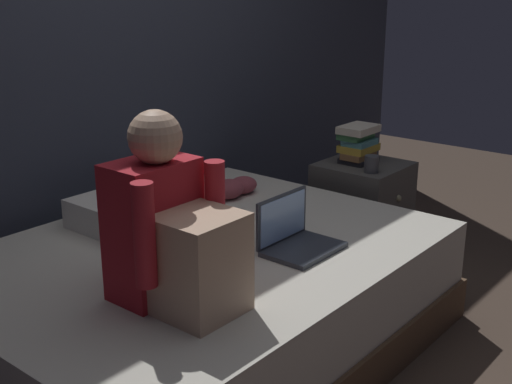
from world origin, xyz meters
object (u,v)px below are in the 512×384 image
Objects in this scene: person_sitting at (172,232)px; book_stack at (358,143)px; bed at (202,299)px; nightstand at (362,211)px; mug at (372,164)px; laptop at (295,236)px; pillow at (138,206)px; clothes_pile at (235,187)px.

person_sitting is 1.73m from book_stack.
person_sitting reaches higher than bed.
person_sitting is (-1.70, -0.27, 0.45)m from nightstand.
book_stack is (1.30, 0.05, 0.43)m from bed.
book_stack is 0.22m from mug.
bed is 1.30m from nightstand.
mug is (-0.13, -0.12, 0.32)m from nightstand.
laptop is (0.23, -0.31, 0.29)m from bed.
laptop is 0.78m from pillow.
laptop is at bearing -77.00° from pillow.
clothes_pile is at bearing 154.26° from nightstand.
nightstand is at bearing 16.36° from laptop.
mug is at bearing -26.90° from pillow.
nightstand is 1.14m from laptop.
laptop is at bearing -119.56° from clothes_pile.
clothes_pile is (1.00, 0.61, -0.20)m from person_sitting.
person_sitting is 0.66m from laptop.
nightstand is 0.81m from clothes_pile.
laptop is (-1.07, -0.31, 0.25)m from nightstand.
book_stack is at bearing 18.44° from laptop.
bed is 8.67× the size of book_stack.
book_stack is at bearing 90.85° from nightstand.
laptop reaches higher than clothes_pile.
pillow is at bearing 168.74° from clothes_pile.
clothes_pile is at bearing 29.67° from bed.
mug reaches higher than bed.
pillow is (-0.18, 0.76, 0.01)m from laptop.
clothes_pile is (0.60, 0.34, 0.28)m from bed.
person_sitting reaches higher than laptop.
laptop is (0.63, -0.05, -0.20)m from person_sitting.
clothes_pile is (0.55, -0.11, -0.02)m from pillow.
bed is 0.69m from person_sitting.
clothes_pile reaches higher than bed.
mug reaches higher than clothes_pile.
book_stack reaches higher than nightstand.
laptop is 0.57× the size of pillow.
bed is at bearing 126.44° from laptop.
laptop is at bearing -168.32° from mug.
laptop is at bearing -163.64° from nightstand.
pillow is at bearing 153.10° from mug.
bed is at bearing -179.84° from nightstand.
clothes_pile is (-0.57, 0.46, -0.08)m from mug.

